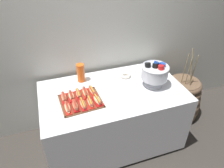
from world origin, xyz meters
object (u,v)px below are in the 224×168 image
object	(u,v)px
serving_tray	(81,101)
hot_dog_9	(92,91)
hot_dog_0	(68,108)
hot_dog_3	(90,102)
hot_dog_5	(64,98)
hot_dog_8	(85,93)
hot_dog_2	(83,104)
hot_dog_6	(71,96)
hot_dog_1	(75,106)
donut	(126,75)
punch_bowl	(155,72)
buffet_table	(113,116)
hot_dog_4	(97,100)
cup_stack	(81,73)
hot_dog_7	(78,94)
floor_vase	(181,99)

from	to	relation	value
serving_tray	hot_dog_9	distance (m)	0.17
hot_dog_0	hot_dog_3	world-z (taller)	same
hot_dog_5	hot_dog_8	bearing A→B (deg)	3.56
hot_dog_2	hot_dog_6	bearing A→B (deg)	118.00
serving_tray	hot_dog_3	xyz separation A→B (m)	(0.08, -0.08, 0.03)
hot_dog_2	hot_dog_6	xyz separation A→B (m)	(-0.09, 0.16, 0.00)
hot_dog_1	hot_dog_8	xyz separation A→B (m)	(0.14, 0.17, -0.00)
serving_tray	hot_dog_3	world-z (taller)	hot_dog_3
hot_dog_1	donut	size ratio (longest dim) A/B	1.23
serving_tray	punch_bowl	xyz separation A→B (m)	(0.83, 0.03, 0.17)
buffet_table	hot_dog_3	size ratio (longest dim) A/B	8.72
hot_dog_8	hot_dog_4	bearing A→B (deg)	-62.00
hot_dog_5	hot_dog_6	distance (m)	0.08
hot_dog_3	donut	size ratio (longest dim) A/B	1.39
hot_dog_9	cup_stack	world-z (taller)	cup_stack
punch_bowl	cup_stack	size ratio (longest dim) A/B	1.39
buffet_table	hot_dog_9	bearing A→B (deg)	174.58
hot_dog_9	punch_bowl	size ratio (longest dim) A/B	0.55
hot_dog_2	hot_dog_8	distance (m)	0.18
hot_dog_2	donut	distance (m)	0.70
serving_tray	hot_dog_7	world-z (taller)	hot_dog_7
hot_dog_0	punch_bowl	world-z (taller)	punch_bowl
hot_dog_2	hot_dog_7	bearing A→B (deg)	93.56
buffet_table	hot_dog_7	world-z (taller)	hot_dog_7
floor_vase	hot_dog_6	size ratio (longest dim) A/B	6.73
hot_dog_2	donut	xyz separation A→B (m)	(0.60, 0.37, -0.01)
buffet_table	hot_dog_8	world-z (taller)	hot_dog_8
hot_dog_3	punch_bowl	size ratio (longest dim) A/B	0.59
hot_dog_9	hot_dog_8	bearing A→B (deg)	-176.44
hot_dog_1	hot_dog_5	distance (m)	0.18
hot_dog_5	hot_dog_9	distance (m)	0.30
hot_dog_0	donut	distance (m)	0.84
hot_dog_5	hot_dog_7	bearing A→B (deg)	3.56
buffet_table	hot_dog_0	bearing A→B (deg)	-162.40
donut	cup_stack	bearing A→B (deg)	170.72
hot_dog_7	hot_dog_8	xyz separation A→B (m)	(0.07, 0.00, -0.00)
hot_dog_1	hot_dog_3	world-z (taller)	hot_dog_1
buffet_table	cup_stack	world-z (taller)	cup_stack
hot_dog_2	hot_dog_5	size ratio (longest dim) A/B	1.13
hot_dog_7	cup_stack	xyz separation A→B (m)	(0.09, 0.29, 0.07)
serving_tray	hot_dog_0	world-z (taller)	hot_dog_0
hot_dog_6	hot_dog_8	size ratio (longest dim) A/B	0.92
floor_vase	hot_dog_5	size ratio (longest dim) A/B	6.77
hot_dog_4	hot_dog_1	bearing A→B (deg)	-176.44
floor_vase	serving_tray	distance (m)	1.54
cup_stack	donut	distance (m)	0.53
hot_dog_6	cup_stack	xyz separation A→B (m)	(0.16, 0.29, 0.08)
hot_dog_7	hot_dog_5	bearing A→B (deg)	-176.44
hot_dog_4	hot_dog_6	xyz separation A→B (m)	(-0.23, 0.15, -0.00)
punch_bowl	donut	world-z (taller)	punch_bowl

